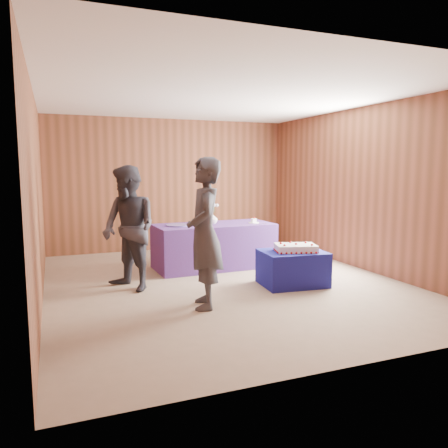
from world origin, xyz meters
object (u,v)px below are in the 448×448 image
cake_table (292,268)px  guest_left (205,233)px  vase (212,218)px  serving_table (214,246)px  guest_right (129,228)px  sheet_cake (296,248)px

cake_table → guest_left: guest_left is taller
vase → guest_left: guest_left is taller
serving_table → guest_right: bearing=-152.6°
cake_table → vase: vase is taller
serving_table → guest_right: size_ratio=1.15×
serving_table → guest_right: guest_right is taller
sheet_cake → vase: size_ratio=3.58×
cake_table → serving_table: (-0.67, 1.49, 0.12)m
sheet_cake → cake_table: bearing=137.1°
guest_left → serving_table: bearing=170.1°
cake_table → guest_right: size_ratio=0.52×
serving_table → vase: size_ratio=10.49×
serving_table → guest_right: (-1.57, -0.88, 0.49)m
serving_table → guest_left: (-0.85, -1.98, 0.54)m
cake_table → serving_table: serving_table is taller
vase → guest_left: (-0.82, -2.00, 0.07)m
cake_table → guest_left: (-1.52, -0.49, 0.66)m
cake_table → sheet_cake: 0.31m
vase → guest_right: (-1.55, -0.90, 0.02)m
sheet_cake → guest_right: 2.38m
sheet_cake → guest_right: (-2.27, 0.64, 0.32)m
sheet_cake → guest_right: size_ratio=0.39×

